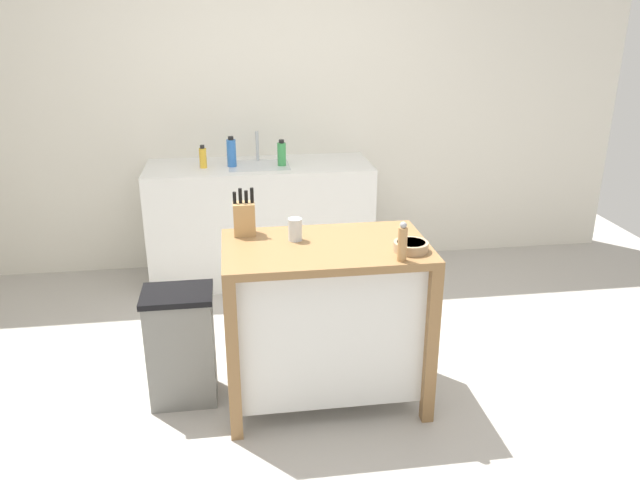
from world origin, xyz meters
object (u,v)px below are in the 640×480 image
object	(u,v)px
kitchen_island	(326,315)
bottle_hand_soap	(203,157)
pepper_grinder	(402,243)
bottle_dish_soap	(282,154)
sink_faucet	(257,146)
bowl_stoneware_deep	(411,246)
drinking_cup	(296,229)
trash_bin	(181,346)
bottle_spray_cleaner	(231,152)
knife_block	(244,218)

from	to	relation	value
kitchen_island	bottle_hand_soap	world-z (taller)	bottle_hand_soap
pepper_grinder	bottle_dish_soap	xyz separation A→B (m)	(-0.39, 1.88, 0.01)
kitchen_island	bottle_dish_soap	distance (m)	1.70
pepper_grinder	bottle_dish_soap	size ratio (longest dim) A/B	1.01
sink_faucet	bottle_hand_soap	distance (m)	0.44
pepper_grinder	bottle_dish_soap	bearing A→B (deg)	101.81
kitchen_island	pepper_grinder	world-z (taller)	pepper_grinder
bowl_stoneware_deep	drinking_cup	size ratio (longest dim) A/B	1.47
drinking_cup	bottle_hand_soap	size ratio (longest dim) A/B	0.69
bowl_stoneware_deep	drinking_cup	world-z (taller)	drinking_cup
trash_bin	bottle_spray_cleaner	bearing A→B (deg)	78.55
drinking_cup	kitchen_island	bearing A→B (deg)	-31.74
bowl_stoneware_deep	sink_faucet	distance (m)	2.05
pepper_grinder	drinking_cup	bearing A→B (deg)	143.19
bowl_stoneware_deep	bottle_dish_soap	bearing A→B (deg)	104.87
sink_faucet	bottle_spray_cleaner	xyz separation A→B (m)	(-0.20, -0.16, -0.01)
bottle_spray_cleaner	bottle_dish_soap	bearing A→B (deg)	-3.76
knife_block	pepper_grinder	xyz separation A→B (m)	(0.71, -0.46, -0.00)
trash_bin	bottle_spray_cleaner	world-z (taller)	bottle_spray_cleaner
knife_block	bottle_hand_soap	world-z (taller)	knife_block
knife_block	bottle_spray_cleaner	world-z (taller)	knife_block
trash_bin	sink_faucet	xyz separation A→B (m)	(0.51, 1.71, 0.69)
kitchen_island	knife_block	bearing A→B (deg)	152.23
bottle_dish_soap	bottle_spray_cleaner	bearing A→B (deg)	176.24
trash_bin	knife_block	bearing A→B (deg)	16.73
knife_block	bottle_spray_cleaner	distance (m)	1.44
drinking_cup	trash_bin	distance (m)	0.87
kitchen_island	drinking_cup	distance (m)	0.47
bowl_stoneware_deep	trash_bin	xyz separation A→B (m)	(-1.14, 0.24, -0.59)
bowl_stoneware_deep	kitchen_island	bearing A→B (deg)	160.02
knife_block	bottle_spray_cleaner	size ratio (longest dim) A/B	1.13
pepper_grinder	trash_bin	bearing A→B (deg)	161.72
drinking_cup	bottle_dish_soap	xyz separation A→B (m)	(0.06, 1.54, 0.04)
knife_block	pepper_grinder	size ratio (longest dim) A/B	1.30
drinking_cup	bottle_dish_soap	bearing A→B (deg)	87.67
drinking_cup	sink_faucet	world-z (taller)	sink_faucet
bottle_spray_cleaner	bottle_hand_soap	world-z (taller)	bottle_spray_cleaner
bottle_dish_soap	kitchen_island	bearing A→B (deg)	-87.32
bowl_stoneware_deep	pepper_grinder	xyz separation A→B (m)	(-0.08, -0.11, 0.07)
sink_faucet	bottle_dish_soap	distance (m)	0.25
kitchen_island	bottle_dish_soap	world-z (taller)	bottle_dish_soap
pepper_grinder	bottle_spray_cleaner	xyz separation A→B (m)	(-0.76, 1.90, 0.02)
kitchen_island	bowl_stoneware_deep	bearing A→B (deg)	-19.98
sink_faucet	bottle_spray_cleaner	size ratio (longest dim) A/B	1.00
knife_block	sink_faucet	size ratio (longest dim) A/B	1.13
bowl_stoneware_deep	sink_faucet	world-z (taller)	sink_faucet
drinking_cup	sink_faucet	bearing A→B (deg)	93.48
trash_bin	pepper_grinder	bearing A→B (deg)	-18.28
drinking_cup	bottle_spray_cleaner	bearing A→B (deg)	100.89
knife_block	bottle_dish_soap	bearing A→B (deg)	77.42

